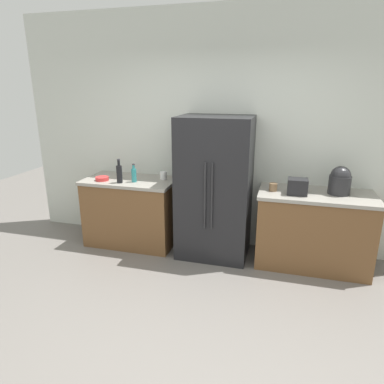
# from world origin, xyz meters

# --- Properties ---
(ground_plane) EXTENTS (11.00, 11.00, 0.00)m
(ground_plane) POSITION_xyz_m (0.00, 0.00, 0.00)
(ground_plane) COLOR slate
(kitchen_back_panel) EXTENTS (5.50, 0.10, 2.99)m
(kitchen_back_panel) POSITION_xyz_m (0.00, 1.94, 1.49)
(kitchen_back_panel) COLOR silver
(kitchen_back_panel) RESTS_ON ground_plane
(counter_left) EXTENTS (1.20, 0.67, 0.90)m
(counter_left) POSITION_xyz_m (-1.15, 1.56, 0.45)
(counter_left) COLOR brown
(counter_left) RESTS_ON ground_plane
(counter_right) EXTENTS (1.29, 0.67, 0.90)m
(counter_right) POSITION_xyz_m (1.17, 1.56, 0.45)
(counter_right) COLOR brown
(counter_right) RESTS_ON ground_plane
(refrigerator) EXTENTS (0.86, 0.69, 1.73)m
(refrigerator) POSITION_xyz_m (-0.01, 1.54, 0.87)
(refrigerator) COLOR black
(refrigerator) RESTS_ON ground_plane
(toaster) EXTENTS (0.22, 0.18, 0.18)m
(toaster) POSITION_xyz_m (0.95, 1.46, 0.99)
(toaster) COLOR black
(toaster) RESTS_ON counter_right
(rice_cooker) EXTENTS (0.24, 0.24, 0.32)m
(rice_cooker) POSITION_xyz_m (1.40, 1.60, 1.05)
(rice_cooker) COLOR #262628
(rice_cooker) RESTS_ON counter_right
(bottle_a) EXTENTS (0.07, 0.07, 0.30)m
(bottle_a) POSITION_xyz_m (-1.20, 1.37, 1.02)
(bottle_a) COLOR black
(bottle_a) RESTS_ON counter_left
(bottle_b) EXTENTS (0.06, 0.06, 0.24)m
(bottle_b) POSITION_xyz_m (-1.04, 1.46, 0.99)
(bottle_b) COLOR teal
(bottle_b) RESTS_ON counter_left
(cup_a) EXTENTS (0.09, 0.09, 0.09)m
(cup_a) POSITION_xyz_m (0.68, 1.52, 0.94)
(cup_a) COLOR brown
(cup_a) RESTS_ON counter_right
(cup_b) EXTENTS (0.09, 0.09, 0.10)m
(cup_b) POSITION_xyz_m (-0.73, 1.68, 0.95)
(cup_b) COLOR white
(cup_b) RESTS_ON counter_left
(bowl_a) EXTENTS (0.17, 0.17, 0.05)m
(bowl_a) POSITION_xyz_m (-1.47, 1.41, 0.92)
(bowl_a) COLOR red
(bowl_a) RESTS_ON counter_left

